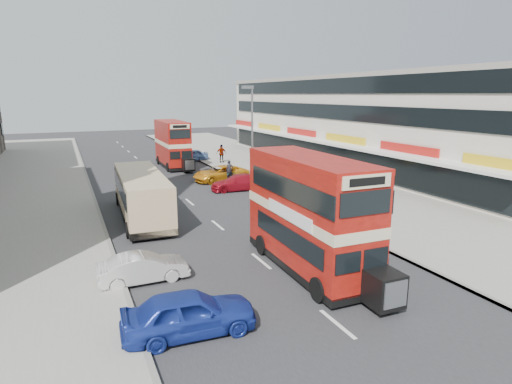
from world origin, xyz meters
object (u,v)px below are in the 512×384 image
car_left_front (143,268)px  pedestrian_near (281,175)px  car_right_a (238,182)px  car_right_c (191,155)px  bus_main (310,214)px  pedestrian_far (221,153)px  coach (142,193)px  car_left_near (189,313)px  cyclist (230,176)px  street_lamp (251,127)px  bus_second (173,144)px  car_right_b (221,174)px

car_left_front → pedestrian_near: (13.38, 13.70, 0.46)m
car_right_a → car_right_c: bearing=-176.5°
pedestrian_near → car_left_front: bearing=12.0°
bus_main → pedestrian_far: 29.64m
coach → pedestrian_far: size_ratio=5.06×
coach → pedestrian_far: (11.54, 17.80, -0.40)m
car_left_near → pedestrian_far: bearing=-17.6°
car_right_c → cyclist: 13.48m
bus_main → pedestrian_near: size_ratio=4.84×
pedestrian_near → pedestrian_far: pedestrian_far is taller
bus_main → coach: (-5.18, 11.11, -0.99)m
car_right_a → cyclist: size_ratio=2.19×
street_lamp → car_left_near: 23.72m
car_left_near → car_right_c: size_ratio=1.08×
bus_second → car_right_b: 9.51m
bus_main → car_right_a: bus_main is taller
bus_main → bus_second: 28.97m
bus_main → car_left_front: bus_main is taller
car_right_b → cyclist: bearing=6.7°
car_right_a → pedestrian_far: size_ratio=2.23×
street_lamp → car_right_a: size_ratio=1.87×
car_right_b → pedestrian_near: size_ratio=2.72×
bus_main → car_right_c: (3.79, 31.96, -1.85)m
bus_second → car_left_near: size_ratio=1.98×
bus_second → car_right_a: 13.41m
car_left_near → car_right_a: 20.82m
street_lamp → cyclist: size_ratio=4.08×
car_left_near → pedestrian_far: pedestrian_far is taller
coach → car_right_a: bearing=32.4°
coach → pedestrian_far: bearing=59.8°
cyclist → car_left_front: bearing=-114.8°
street_lamp → cyclist: 4.53m
bus_second → car_left_front: (-7.80, -27.28, -1.83)m
car_right_c → pedestrian_far: bearing=41.5°
coach → car_right_b: bearing=49.4°
bus_main → car_left_front: 7.22m
car_left_front → car_right_c: (10.54, 30.29, 0.07)m
bus_second → car_left_front: bearing=75.1°
pedestrian_far → bus_second: bearing=-177.8°
car_right_b → cyclist: (0.32, -1.33, -0.02)m
bus_second → pedestrian_far: (5.32, -0.03, -1.30)m
car_left_front → car_right_a: 17.22m
car_left_front → cyclist: size_ratio=1.81×
bus_main → car_right_c: bearing=-95.4°
bus_second → car_right_c: bus_second is taller
bus_main → car_left_near: (-6.10, -2.88, -1.79)m
bus_second → bus_main: bearing=89.0°
bus_second → car_right_c: size_ratio=2.15×
car_left_near → car_right_b: (9.14, 22.70, -0.04)m
street_lamp → pedestrian_near: bearing=-55.3°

